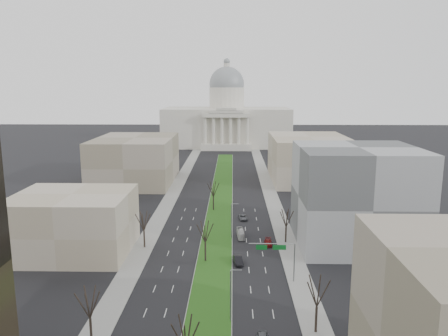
# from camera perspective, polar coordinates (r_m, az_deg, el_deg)

# --- Properties ---
(ground) EXTENTS (600.00, 600.00, 0.00)m
(ground) POSITION_cam_1_polar(r_m,az_deg,el_deg) (136.81, -0.55, -5.56)
(ground) COLOR black
(ground) RESTS_ON ground
(median) EXTENTS (8.00, 222.03, 0.20)m
(median) POSITION_cam_1_polar(r_m,az_deg,el_deg) (135.82, -0.56, -5.64)
(median) COLOR #999993
(median) RESTS_ON ground
(sidewalk_left) EXTENTS (5.00, 330.00, 0.15)m
(sidewalk_left) POSITION_cam_1_polar(r_m,az_deg,el_deg) (114.99, -9.79, -8.91)
(sidewalk_left) COLOR gray
(sidewalk_left) RESTS_ON ground
(sidewalk_right) EXTENTS (5.00, 330.00, 0.15)m
(sidewalk_right) POSITION_cam_1_polar(r_m,az_deg,el_deg) (113.77, 8.02, -9.07)
(sidewalk_right) COLOR gray
(sidewalk_right) RESTS_ON ground
(capitol) EXTENTS (80.00, 46.00, 55.00)m
(capitol) POSITION_cam_1_polar(r_m,az_deg,el_deg) (281.70, 0.35, 6.28)
(capitol) COLOR beige
(capitol) RESTS_ON ground
(building_beige_left) EXTENTS (26.00, 22.00, 14.00)m
(building_beige_left) POSITION_cam_1_polar(r_m,az_deg,el_deg) (107.79, -19.10, -6.83)
(building_beige_left) COLOR tan
(building_beige_left) RESTS_ON ground
(building_grey_right) EXTENTS (28.00, 26.00, 24.00)m
(building_grey_right) POSITION_cam_1_polar(r_m,az_deg,el_deg) (110.72, 16.89, -3.54)
(building_grey_right) COLOR #5A5D5F
(building_grey_right) RESTS_ON ground
(building_far_left) EXTENTS (30.00, 40.00, 18.00)m
(building_far_left) POSITION_cam_1_polar(r_m,az_deg,el_deg) (178.06, -11.50, 1.03)
(building_far_left) COLOR gray
(building_far_left) RESTS_ON ground
(building_far_right) EXTENTS (30.00, 40.00, 18.00)m
(building_far_right) POSITION_cam_1_polar(r_m,az_deg,el_deg) (181.35, 11.00, 1.23)
(building_far_right) COLOR tan
(building_far_right) RESTS_ON ground
(tree_left_mid) EXTENTS (5.40, 5.40, 9.72)m
(tree_left_mid) POSITION_cam_1_polar(r_m,az_deg,el_deg) (70.35, -17.20, -16.36)
(tree_left_mid) COLOR black
(tree_left_mid) RESTS_ON ground
(tree_left_far) EXTENTS (5.28, 5.28, 9.50)m
(tree_left_far) POSITION_cam_1_polar(r_m,az_deg,el_deg) (106.28, -10.46, -6.74)
(tree_left_far) COLOR black
(tree_left_far) RESTS_ON ground
(tree_right_mid) EXTENTS (5.52, 5.52, 9.94)m
(tree_right_mid) POSITION_cam_1_polar(r_m,az_deg,el_deg) (71.81, 12.10, -15.37)
(tree_right_mid) COLOR black
(tree_right_mid) RESTS_ON ground
(tree_right_far) EXTENTS (5.04, 5.04, 9.07)m
(tree_right_far) POSITION_cam_1_polar(r_m,az_deg,el_deg) (108.87, 8.14, -6.41)
(tree_right_far) COLOR black
(tree_right_far) RESTS_ON ground
(tree_median_a) EXTENTS (5.40, 5.40, 9.72)m
(tree_median_a) POSITION_cam_1_polar(r_m,az_deg,el_deg) (60.44, -5.00, -20.70)
(tree_median_a) COLOR black
(tree_median_a) RESTS_ON ground
(tree_median_b) EXTENTS (5.40, 5.40, 9.72)m
(tree_median_b) POSITION_cam_1_polar(r_m,az_deg,el_deg) (96.70, -2.47, -8.25)
(tree_median_b) COLOR black
(tree_median_b) RESTS_ON ground
(tree_median_c) EXTENTS (5.40, 5.40, 9.72)m
(tree_median_c) POSITION_cam_1_polar(r_m,az_deg,el_deg) (135.08, -1.41, -2.70)
(tree_median_c) COLOR black
(tree_median_c) RESTS_ON ground
(streetlamp_median_b) EXTENTS (1.90, 0.20, 9.16)m
(streetlamp_median_b) POSITION_cam_1_polar(r_m,az_deg,el_deg) (74.31, 0.91, -16.20)
(streetlamp_median_b) COLOR gray
(streetlamp_median_b) RESTS_ON ground
(streetlamp_median_c) EXTENTS (1.90, 0.20, 9.16)m
(streetlamp_median_c) POSITION_cam_1_polar(r_m,az_deg,el_deg) (111.44, 1.01, -6.82)
(streetlamp_median_c) COLOR gray
(streetlamp_median_c) RESTS_ON ground
(mast_arm_signs) EXTENTS (9.12, 0.24, 8.09)m
(mast_arm_signs) POSITION_cam_1_polar(r_m,az_deg,el_deg) (87.99, 7.42, -10.92)
(mast_arm_signs) COLOR gray
(mast_arm_signs) RESTS_ON ground
(car_black) EXTENTS (2.44, 5.16, 1.64)m
(car_black) POSITION_cam_1_polar(r_m,az_deg,el_deg) (97.69, 1.83, -11.92)
(car_black) COLOR black
(car_black) RESTS_ON ground
(car_red) EXTENTS (2.04, 4.56, 1.30)m
(car_red) POSITION_cam_1_polar(r_m,az_deg,el_deg) (108.71, 5.78, -9.65)
(car_red) COLOR maroon
(car_red) RESTS_ON ground
(car_grey_far) EXTENTS (2.67, 4.92, 1.31)m
(car_grey_far) POSITION_cam_1_polar(r_m,az_deg,el_deg) (127.75, 2.50, -6.46)
(car_grey_far) COLOR #575960
(car_grey_far) RESTS_ON ground
(box_van) EXTENTS (2.05, 6.90, 1.90)m
(box_van) POSITION_cam_1_polar(r_m,az_deg,el_deg) (113.48, 2.18, -8.55)
(box_van) COLOR silver
(box_van) RESTS_ON ground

